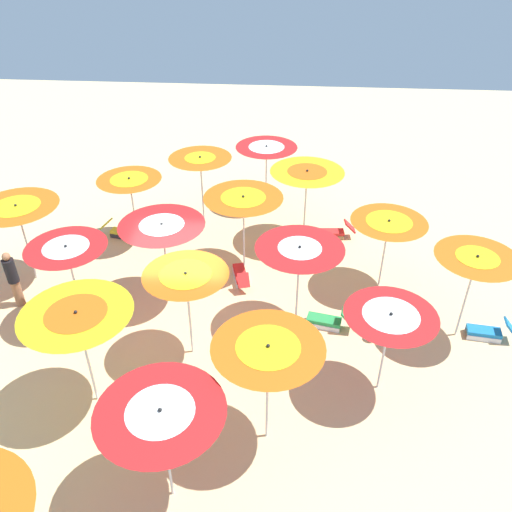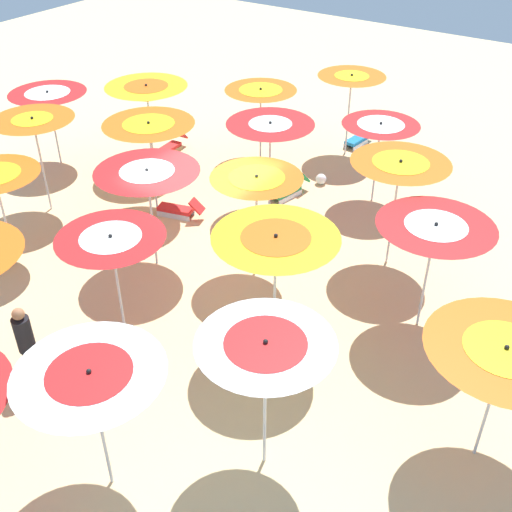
{
  "view_description": "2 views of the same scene",
  "coord_description": "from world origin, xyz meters",
  "px_view_note": "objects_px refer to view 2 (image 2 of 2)",
  "views": [
    {
      "loc": [
        -10.11,
        -2.64,
        9.07
      ],
      "look_at": [
        1.31,
        -1.75,
        1.26
      ],
      "focal_mm": 36.48,
      "sensor_mm": 36.0,
      "label": 1
    },
    {
      "loc": [
        -7.32,
        9.01,
        8.24
      ],
      "look_at": [
        -1.96,
        0.94,
        1.5
      ],
      "focal_mm": 43.81,
      "sensor_mm": 36.0,
      "label": 2
    }
  ],
  "objects_px": {
    "beach_umbrella_0": "(504,358)",
    "beach_ball": "(321,179)",
    "beach_umbrella_10": "(91,383)",
    "beachgoer_0": "(27,345)",
    "beach_umbrella_9": "(261,95)",
    "beach_umbrella_18": "(34,126)",
    "beach_umbrella_1": "(434,235)",
    "lounger_3": "(170,147)",
    "beach_umbrella_6": "(276,247)",
    "beach_umbrella_7": "(257,186)",
    "lounger_4": "(179,209)",
    "beach_umbrella_4": "(351,81)",
    "lounger_1": "(358,138)",
    "lounger_2": "(289,189)",
    "beach_umbrella_11": "(112,246)",
    "beach_umbrella_3": "(380,130)",
    "beach_umbrella_14": "(147,94)",
    "beach_umbrella_12": "(148,180)",
    "beach_umbrella_8": "(270,131)",
    "beach_umbrella_13": "(149,132)",
    "beach_umbrella_19": "(48,98)",
    "beach_umbrella_5": "(265,354)"
  },
  "relations": [
    {
      "from": "beach_umbrella_8",
      "to": "lounger_4",
      "type": "distance_m",
      "value": 3.04
    },
    {
      "from": "beach_umbrella_0",
      "to": "beach_umbrella_11",
      "type": "relative_size",
      "value": 1.01
    },
    {
      "from": "lounger_4",
      "to": "beachgoer_0",
      "type": "height_order",
      "value": "beachgoer_0"
    },
    {
      "from": "beach_umbrella_6",
      "to": "beach_ball",
      "type": "relative_size",
      "value": 8.62
    },
    {
      "from": "beach_umbrella_14",
      "to": "beachgoer_0",
      "type": "bearing_deg",
      "value": 117.21
    },
    {
      "from": "lounger_1",
      "to": "beach_umbrella_3",
      "type": "bearing_deg",
      "value": 39.03
    },
    {
      "from": "lounger_1",
      "to": "lounger_2",
      "type": "xyz_separation_m",
      "value": [
        0.11,
        3.98,
        -0.0
      ]
    },
    {
      "from": "beach_umbrella_8",
      "to": "beach_umbrella_3",
      "type": "bearing_deg",
      "value": -137.39
    },
    {
      "from": "beach_umbrella_6",
      "to": "beach_umbrella_7",
      "type": "height_order",
      "value": "beach_umbrella_6"
    },
    {
      "from": "beach_umbrella_10",
      "to": "beachgoer_0",
      "type": "distance_m",
      "value": 2.99
    },
    {
      "from": "beach_umbrella_0",
      "to": "lounger_2",
      "type": "bearing_deg",
      "value": -39.0
    },
    {
      "from": "beach_umbrella_0",
      "to": "beach_umbrella_10",
      "type": "distance_m",
      "value": 5.69
    },
    {
      "from": "beach_umbrella_12",
      "to": "beachgoer_0",
      "type": "relative_size",
      "value": 1.43
    },
    {
      "from": "beach_umbrella_12",
      "to": "beach_umbrella_14",
      "type": "height_order",
      "value": "beach_umbrella_14"
    },
    {
      "from": "lounger_4",
      "to": "beach_ball",
      "type": "relative_size",
      "value": 4.31
    },
    {
      "from": "beach_umbrella_1",
      "to": "beach_umbrella_5",
      "type": "xyz_separation_m",
      "value": [
        0.78,
        4.43,
        0.17
      ]
    },
    {
      "from": "beach_umbrella_6",
      "to": "beach_umbrella_7",
      "type": "distance_m",
      "value": 2.45
    },
    {
      "from": "beach_umbrella_4",
      "to": "beach_umbrella_12",
      "type": "distance_m",
      "value": 7.6
    },
    {
      "from": "beach_umbrella_18",
      "to": "beachgoer_0",
      "type": "height_order",
      "value": "beach_umbrella_18"
    },
    {
      "from": "beach_umbrella_1",
      "to": "lounger_3",
      "type": "bearing_deg",
      "value": -19.84
    },
    {
      "from": "beachgoer_0",
      "to": "beach_umbrella_9",
      "type": "bearing_deg",
      "value": 76.87
    },
    {
      "from": "beach_umbrella_7",
      "to": "beach_umbrella_12",
      "type": "height_order",
      "value": "beach_umbrella_7"
    },
    {
      "from": "beach_umbrella_0",
      "to": "beach_umbrella_12",
      "type": "height_order",
      "value": "beach_umbrella_12"
    },
    {
      "from": "beach_umbrella_4",
      "to": "lounger_4",
      "type": "relative_size",
      "value": 1.93
    },
    {
      "from": "lounger_1",
      "to": "beachgoer_0",
      "type": "distance_m",
      "value": 12.31
    },
    {
      "from": "beach_umbrella_6",
      "to": "beach_umbrella_19",
      "type": "xyz_separation_m",
      "value": [
        9.4,
        -3.14,
        -0.3
      ]
    },
    {
      "from": "beach_umbrella_11",
      "to": "beach_umbrella_14",
      "type": "xyz_separation_m",
      "value": [
        4.33,
        -5.8,
        0.16
      ]
    },
    {
      "from": "beach_umbrella_13",
      "to": "beach_umbrella_14",
      "type": "relative_size",
      "value": 0.97
    },
    {
      "from": "beach_umbrella_6",
      "to": "lounger_2",
      "type": "bearing_deg",
      "value": -61.59
    },
    {
      "from": "lounger_2",
      "to": "beach_umbrella_7",
      "type": "bearing_deg",
      "value": 31.21
    },
    {
      "from": "beach_umbrella_8",
      "to": "beach_ball",
      "type": "height_order",
      "value": "beach_umbrella_8"
    },
    {
      "from": "beach_umbrella_10",
      "to": "beach_umbrella_18",
      "type": "bearing_deg",
      "value": -35.45
    },
    {
      "from": "beach_umbrella_6",
      "to": "beach_umbrella_10",
      "type": "xyz_separation_m",
      "value": [
        0.43,
        3.91,
        -0.15
      ]
    },
    {
      "from": "lounger_1",
      "to": "lounger_4",
      "type": "distance_m",
      "value": 6.69
    },
    {
      "from": "beach_umbrella_7",
      "to": "lounger_4",
      "type": "relative_size",
      "value": 1.89
    },
    {
      "from": "beach_umbrella_11",
      "to": "lounger_1",
      "type": "xyz_separation_m",
      "value": [
        0.03,
        -10.42,
        -1.81
      ]
    },
    {
      "from": "beach_umbrella_1",
      "to": "lounger_2",
      "type": "relative_size",
      "value": 1.86
    },
    {
      "from": "beach_umbrella_7",
      "to": "beach_umbrella_13",
      "type": "distance_m",
      "value": 3.82
    },
    {
      "from": "beach_umbrella_19",
      "to": "lounger_3",
      "type": "distance_m",
      "value": 3.68
    },
    {
      "from": "beach_umbrella_4",
      "to": "beach_umbrella_8",
      "type": "relative_size",
      "value": 1.02
    },
    {
      "from": "beach_umbrella_9",
      "to": "beach_umbrella_18",
      "type": "bearing_deg",
      "value": 62.42
    },
    {
      "from": "beach_umbrella_3",
      "to": "beach_umbrella_18",
      "type": "xyz_separation_m",
      "value": [
        6.74,
        5.04,
        0.31
      ]
    },
    {
      "from": "beach_umbrella_0",
      "to": "lounger_4",
      "type": "height_order",
      "value": "beach_umbrella_0"
    },
    {
      "from": "beach_umbrella_7",
      "to": "lounger_3",
      "type": "xyz_separation_m",
      "value": [
        5.54,
        -3.61,
        -1.93
      ]
    },
    {
      "from": "beach_umbrella_3",
      "to": "lounger_3",
      "type": "height_order",
      "value": "beach_umbrella_3"
    },
    {
      "from": "beach_umbrella_10",
      "to": "beach_umbrella_14",
      "type": "relative_size",
      "value": 0.97
    },
    {
      "from": "beach_umbrella_0",
      "to": "beach_ball",
      "type": "relative_size",
      "value": 7.85
    },
    {
      "from": "beach_umbrella_8",
      "to": "beach_umbrella_11",
      "type": "bearing_deg",
      "value": 92.28
    },
    {
      "from": "beach_umbrella_1",
      "to": "beach_umbrella_13",
      "type": "distance_m",
      "value": 7.41
    },
    {
      "from": "lounger_3",
      "to": "lounger_1",
      "type": "bearing_deg",
      "value": 124.83
    }
  ]
}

